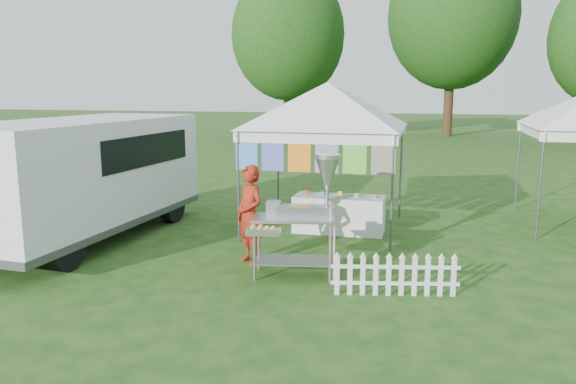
# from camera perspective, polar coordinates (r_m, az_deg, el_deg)

# --- Properties ---
(ground) EXTENTS (120.00, 120.00, 0.00)m
(ground) POSITION_cam_1_polar(r_m,az_deg,el_deg) (8.48, -0.44, -9.29)
(ground) COLOR #1A4212
(ground) RESTS_ON ground
(canopy_main) EXTENTS (4.24, 4.24, 3.45)m
(canopy_main) POSITION_cam_1_polar(r_m,az_deg,el_deg) (11.39, 4.07, 11.05)
(canopy_main) COLOR #59595E
(canopy_main) RESTS_ON ground
(tree_left) EXTENTS (6.40, 6.40, 9.53)m
(tree_left) POSITION_cam_1_polar(r_m,az_deg,el_deg) (32.85, 0.03, 15.64)
(tree_left) COLOR #342413
(tree_left) RESTS_ON ground
(tree_mid) EXTENTS (7.60, 7.60, 11.52)m
(tree_mid) POSITION_cam_1_polar(r_m,az_deg,el_deg) (35.99, 16.40, 16.86)
(tree_mid) COLOR #342413
(tree_mid) RESTS_ON ground
(donut_cart) EXTENTS (1.38, 1.14, 1.90)m
(donut_cart) POSITION_cam_1_polar(r_m,az_deg,el_deg) (8.49, 1.88, -1.42)
(donut_cart) COLOR gray
(donut_cart) RESTS_ON ground
(vendor) EXTENTS (0.71, 0.69, 1.65)m
(vendor) POSITION_cam_1_polar(r_m,az_deg,el_deg) (9.24, -3.91, -2.34)
(vendor) COLOR maroon
(vendor) RESTS_ON ground
(cargo_van) EXTENTS (2.48, 5.62, 2.29)m
(cargo_van) POSITION_cam_1_polar(r_m,az_deg,el_deg) (11.48, -19.92, 1.67)
(cargo_van) COLOR silver
(cargo_van) RESTS_ON ground
(picket_fence) EXTENTS (1.77, 0.40, 0.56)m
(picket_fence) POSITION_cam_1_polar(r_m,az_deg,el_deg) (8.06, 10.82, -8.38)
(picket_fence) COLOR silver
(picket_fence) RESTS_ON ground
(display_table) EXTENTS (1.80, 0.70, 0.74)m
(display_table) POSITION_cam_1_polar(r_m,az_deg,el_deg) (11.38, 5.19, -2.25)
(display_table) COLOR white
(display_table) RESTS_ON ground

